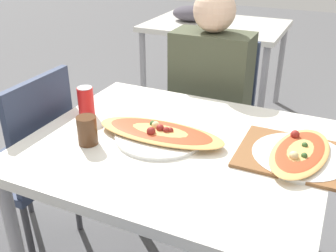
% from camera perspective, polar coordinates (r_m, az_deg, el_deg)
% --- Properties ---
extents(dining_table, '(1.06, 0.89, 0.75)m').
position_cam_1_polar(dining_table, '(1.48, 1.22, -5.11)').
color(dining_table, silver).
rests_on(dining_table, ground_plane).
extents(chair_far_seated, '(0.40, 0.40, 0.91)m').
position_cam_1_polar(chair_far_seated, '(2.23, 6.82, 1.62)').
color(chair_far_seated, '#2D3851').
rests_on(chair_far_seated, ground_plane).
extents(chair_side_left, '(0.40, 0.40, 0.91)m').
position_cam_1_polar(chair_side_left, '(1.90, -19.47, -4.66)').
color(chair_side_left, '#2D3851').
rests_on(chair_side_left, ground_plane).
extents(person_seated, '(0.40, 0.24, 1.20)m').
position_cam_1_polar(person_seated, '(2.05, 6.07, 5.35)').
color(person_seated, '#2D2D38').
rests_on(person_seated, ground_plane).
extents(pizza_main, '(0.50, 0.34, 0.06)m').
position_cam_1_polar(pizza_main, '(1.46, -1.19, -1.09)').
color(pizza_main, white).
rests_on(pizza_main, dining_table).
extents(soda_can, '(0.07, 0.07, 0.12)m').
position_cam_1_polar(soda_can, '(1.66, -11.82, 3.49)').
color(soda_can, red).
rests_on(soda_can, dining_table).
extents(drink_glass, '(0.07, 0.07, 0.11)m').
position_cam_1_polar(drink_glass, '(1.44, -11.64, -0.63)').
color(drink_glass, '#4C2D19').
rests_on(drink_glass, dining_table).
extents(serving_tray, '(0.37, 0.31, 0.01)m').
position_cam_1_polar(serving_tray, '(1.42, 17.69, -4.09)').
color(serving_tray, brown).
rests_on(serving_tray, dining_table).
extents(pizza_second, '(0.32, 0.40, 0.06)m').
position_cam_1_polar(pizza_second, '(1.41, 18.57, -3.85)').
color(pizza_second, white).
rests_on(pizza_second, dining_table).
extents(background_table, '(1.10, 0.80, 0.87)m').
position_cam_1_polar(background_table, '(3.36, 6.28, 13.71)').
color(background_table, silver).
rests_on(background_table, ground_plane).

